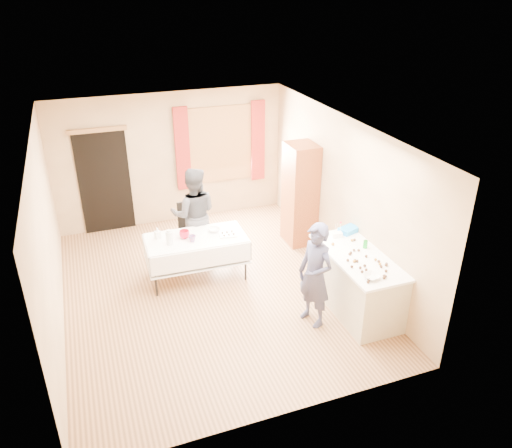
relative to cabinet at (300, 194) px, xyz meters
name	(u,v)px	position (x,y,z in m)	size (l,w,h in m)	color
floor	(212,289)	(-1.99, -1.02, -0.96)	(4.50, 5.50, 0.02)	#9E7047
ceiling	(204,130)	(-1.99, -1.02, 1.66)	(4.50, 5.50, 0.02)	white
wall_back	(171,159)	(-1.99, 1.74, 0.35)	(4.50, 0.02, 2.60)	tan
wall_front	(279,325)	(-1.99, -3.78, 0.35)	(4.50, 0.02, 2.60)	tan
wall_left	(47,241)	(-4.25, -1.02, 0.35)	(0.02, 5.50, 2.60)	tan
wall_right	(342,195)	(0.27, -1.02, 0.35)	(0.02, 5.50, 2.60)	tan
window_frame	(220,144)	(-0.99, 1.70, 0.55)	(1.32, 0.06, 1.52)	olive
window_pane	(221,144)	(-0.99, 1.68, 0.55)	(1.20, 0.02, 1.40)	white
curtain_left	(182,149)	(-1.77, 1.65, 0.55)	(0.28, 0.06, 1.65)	maroon
curtain_right	(258,141)	(-0.21, 1.65, 0.55)	(0.28, 0.06, 1.65)	maroon
doorway	(105,182)	(-3.29, 1.71, 0.05)	(0.95, 0.04, 2.00)	black
door_lintel	(97,130)	(-3.29, 1.68, 1.07)	(1.05, 0.06, 0.08)	olive
cabinet	(300,194)	(0.00, 0.00, 0.00)	(0.50, 0.60, 1.89)	brown
counter	(356,282)	(-0.10, -2.24, -0.49)	(0.79, 1.67, 0.91)	#BAB297
party_table	(197,254)	(-2.11, -0.60, -0.50)	(1.64, 0.88, 0.75)	black
chair	(192,237)	(-1.98, 0.29, -0.67)	(0.43, 0.43, 0.94)	black
girl	(315,275)	(-0.83, -2.33, -0.17)	(0.54, 0.66, 1.56)	#2B2C4B
woman	(194,214)	(-1.96, 0.07, -0.11)	(0.95, 0.82, 1.67)	black
soda_can	(365,244)	(0.09, -2.08, 0.02)	(0.07, 0.07, 0.12)	#11861F
mixing_bowl	(371,277)	(-0.26, -2.83, -0.01)	(0.26, 0.26, 0.05)	white
foam_block	(337,235)	(-0.13, -1.64, 0.00)	(0.15, 0.10, 0.08)	white
blue_basket	(349,230)	(0.12, -1.55, 0.00)	(0.30, 0.20, 0.08)	#1C8BEA
pitcher	(169,238)	(-2.54, -0.68, -0.09)	(0.11, 0.11, 0.22)	silver
cup_red	(184,234)	(-2.28, -0.56, -0.13)	(0.19, 0.19, 0.13)	red
cup_rainbow	(192,239)	(-2.19, -0.72, -0.14)	(0.12, 0.12, 0.11)	red
small_bowl	(214,230)	(-1.78, -0.50, -0.17)	(0.23, 0.23, 0.06)	white
pastry_tray	(228,235)	(-1.60, -0.71, -0.19)	(0.28, 0.20, 0.02)	white
bottle	(158,233)	(-2.68, -0.42, -0.10)	(0.10, 0.10, 0.19)	white
cake_balls	(364,261)	(-0.14, -2.45, -0.02)	(0.53, 1.12, 0.04)	#3F2314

